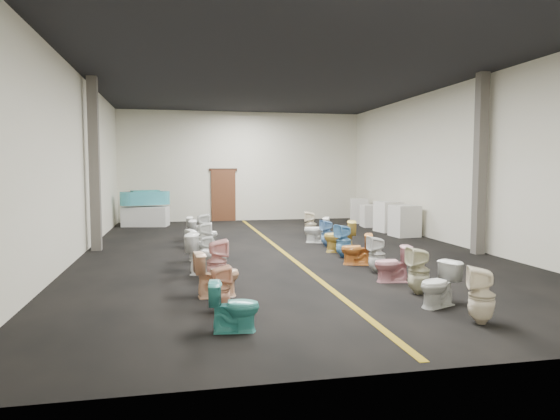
# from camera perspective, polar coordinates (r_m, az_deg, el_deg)

# --- Properties ---
(floor) EXTENTS (16.00, 16.00, 0.00)m
(floor) POSITION_cam_1_polar(r_m,az_deg,el_deg) (13.13, 0.13, -4.64)
(floor) COLOR black
(floor) RESTS_ON ground
(ceiling) EXTENTS (16.00, 16.00, 0.00)m
(ceiling) POSITION_cam_1_polar(r_m,az_deg,el_deg) (13.18, 0.14, 15.06)
(ceiling) COLOR black
(ceiling) RESTS_ON ground
(wall_back) EXTENTS (10.00, 0.00, 10.00)m
(wall_back) POSITION_cam_1_polar(r_m,az_deg,el_deg) (20.86, -4.34, 4.99)
(wall_back) COLOR beige
(wall_back) RESTS_ON ground
(wall_front) EXTENTS (10.00, 0.00, 10.00)m
(wall_front) POSITION_cam_1_polar(r_m,az_deg,el_deg) (5.38, 17.75, 5.86)
(wall_front) COLOR beige
(wall_front) RESTS_ON ground
(wall_left) EXTENTS (0.00, 16.00, 16.00)m
(wall_left) POSITION_cam_1_polar(r_m,az_deg,el_deg) (12.91, -22.23, 4.89)
(wall_left) COLOR beige
(wall_left) RESTS_ON ground
(wall_right) EXTENTS (0.00, 16.00, 16.00)m
(wall_right) POSITION_cam_1_polar(r_m,az_deg,el_deg) (14.81, 19.52, 4.89)
(wall_right) COLOR beige
(wall_right) RESTS_ON ground
(aisle_stripe) EXTENTS (0.12, 15.60, 0.01)m
(aisle_stripe) POSITION_cam_1_polar(r_m,az_deg,el_deg) (13.13, 0.13, -4.62)
(aisle_stripe) COLOR olive
(aisle_stripe) RESTS_ON floor
(back_door) EXTENTS (1.00, 0.10, 2.10)m
(back_door) POSITION_cam_1_polar(r_m,az_deg,el_deg) (20.74, -6.49, 1.66)
(back_door) COLOR #562D19
(back_door) RESTS_ON floor
(door_frame) EXTENTS (1.15, 0.08, 0.10)m
(door_frame) POSITION_cam_1_polar(r_m,az_deg,el_deg) (20.72, -6.52, 4.61)
(door_frame) COLOR #331C11
(door_frame) RESTS_ON back_door
(column_left) EXTENTS (0.25, 0.25, 4.50)m
(column_left) POSITION_cam_1_polar(r_m,az_deg,el_deg) (13.86, -20.45, 4.90)
(column_left) COLOR #59544C
(column_left) RESTS_ON floor
(column_right) EXTENTS (0.25, 0.25, 4.50)m
(column_right) POSITION_cam_1_polar(r_m,az_deg,el_deg) (13.40, 21.91, 4.88)
(column_right) COLOR #59544C
(column_right) RESTS_ON floor
(display_table) EXTENTS (1.76, 1.10, 0.73)m
(display_table) POSITION_cam_1_polar(r_m,az_deg,el_deg) (19.40, -15.10, -0.70)
(display_table) COLOR silver
(display_table) RESTS_ON floor
(bathtub) EXTENTS (1.80, 1.04, 0.55)m
(bathtub) POSITION_cam_1_polar(r_m,az_deg,el_deg) (19.34, -15.15, 1.37)
(bathtub) COLOR teal
(bathtub) RESTS_ON display_table
(appliance_crate_a) EXTENTS (0.84, 0.84, 0.99)m
(appliance_crate_a) POSITION_cam_1_polar(r_m,az_deg,el_deg) (16.30, 14.05, -1.21)
(appliance_crate_a) COLOR silver
(appliance_crate_a) RESTS_ON floor
(appliance_crate_b) EXTENTS (0.86, 0.86, 1.04)m
(appliance_crate_b) POSITION_cam_1_polar(r_m,az_deg,el_deg) (17.43, 12.28, -0.73)
(appliance_crate_b) COLOR white
(appliance_crate_b) RESTS_ON floor
(appliance_crate_c) EXTENTS (0.79, 0.79, 0.82)m
(appliance_crate_c) POSITION_cam_1_polar(r_m,az_deg,el_deg) (18.82, 10.42, -0.65)
(appliance_crate_c) COLOR silver
(appliance_crate_c) RESTS_ON floor
(appliance_crate_d) EXTENTS (0.84, 0.84, 0.97)m
(appliance_crate_d) POSITION_cam_1_polar(r_m,az_deg,el_deg) (20.02, 9.04, -0.10)
(appliance_crate_d) COLOR silver
(appliance_crate_d) RESTS_ON floor
(toilet_left_0) EXTENTS (0.69, 0.44, 0.67)m
(toilet_left_0) POSITION_cam_1_polar(r_m,az_deg,el_deg) (6.65, -5.26, -10.92)
(toilet_left_0) COLOR teal
(toilet_left_0) RESTS_ON floor
(toilet_left_1) EXTENTS (0.36, 0.35, 0.69)m
(toilet_left_1) POSITION_cam_1_polar(r_m,az_deg,el_deg) (7.58, -6.89, -8.91)
(toilet_left_1) COLOR #E9A784
(toilet_left_1) RESTS_ON floor
(toilet_left_2) EXTENTS (0.78, 0.50, 0.76)m
(toilet_left_2) POSITION_cam_1_polar(r_m,az_deg,el_deg) (8.42, -7.24, -7.30)
(toilet_left_2) COLOR #F4BD92
(toilet_left_2) RESTS_ON floor
(toilet_left_3) EXTENTS (0.42, 0.41, 0.84)m
(toilet_left_3) POSITION_cam_1_polar(r_m,az_deg,el_deg) (9.28, -7.22, -5.92)
(toilet_left_3) COLOR #F0AEA9
(toilet_left_3) RESTS_ON floor
(toilet_left_4) EXTENTS (0.92, 0.70, 0.83)m
(toilet_left_4) POSITION_cam_1_polar(r_m,az_deg,el_deg) (10.18, -8.29, -5.01)
(toilet_left_4) COLOR white
(toilet_left_4) RESTS_ON floor
(toilet_left_5) EXTENTS (0.36, 0.35, 0.69)m
(toilet_left_5) POSITION_cam_1_polar(r_m,az_deg,el_deg) (10.96, -8.45, -4.72)
(toilet_left_5) COLOR white
(toilet_left_5) RESTS_ON floor
(toilet_left_6) EXTENTS (0.81, 0.62, 0.73)m
(toilet_left_6) POSITION_cam_1_polar(r_m,az_deg,el_deg) (11.83, -8.88, -3.92)
(toilet_left_6) COLOR white
(toilet_left_6) RESTS_ON floor
(toilet_left_7) EXTENTS (0.40, 0.39, 0.80)m
(toilet_left_7) POSITION_cam_1_polar(r_m,az_deg,el_deg) (12.70, -8.61, -3.19)
(toilet_left_7) COLOR white
(toilet_left_7) RESTS_ON floor
(toilet_left_8) EXTENTS (0.80, 0.53, 0.76)m
(toilet_left_8) POSITION_cam_1_polar(r_m,az_deg,el_deg) (13.68, -8.72, -2.71)
(toilet_left_8) COLOR white
(toilet_left_8) RESTS_ON floor
(toilet_left_9) EXTENTS (0.42, 0.41, 0.86)m
(toilet_left_9) POSITION_cam_1_polar(r_m,az_deg,el_deg) (14.48, -8.85, -2.11)
(toilet_left_9) COLOR white
(toilet_left_9) RESTS_ON floor
(toilet_left_10) EXTENTS (0.74, 0.50, 0.69)m
(toilet_left_10) POSITION_cam_1_polar(r_m,az_deg,el_deg) (15.35, -9.30, -2.04)
(toilet_left_10) COLOR white
(toilet_left_10) RESTS_ON floor
(toilet_right_0) EXTENTS (0.48, 0.47, 0.79)m
(toilet_right_0) POSITION_cam_1_polar(r_m,az_deg,el_deg) (7.45, 22.04, -9.04)
(toilet_right_0) COLOR #F2E4C9
(toilet_right_0) RESTS_ON floor
(toilet_right_1) EXTENTS (0.78, 0.62, 0.70)m
(toilet_right_1) POSITION_cam_1_polar(r_m,az_deg,el_deg) (8.15, 17.70, -8.11)
(toilet_right_1) COLOR silver
(toilet_right_1) RESTS_ON floor
(toilet_right_2) EXTENTS (0.38, 0.37, 0.81)m
(toilet_right_2) POSITION_cam_1_polar(r_m,az_deg,el_deg) (8.84, 15.57, -6.70)
(toilet_right_2) COLOR beige
(toilet_right_2) RESTS_ON floor
(toilet_right_3) EXTENTS (0.73, 0.48, 0.69)m
(toilet_right_3) POSITION_cam_1_polar(r_m,az_deg,el_deg) (9.67, 12.73, -6.03)
(toilet_right_3) COLOR pink
(toilet_right_3) RESTS_ON floor
(toilet_right_4) EXTENTS (0.35, 0.34, 0.76)m
(toilet_right_4) POSITION_cam_1_polar(r_m,az_deg,el_deg) (10.46, 11.00, -5.01)
(toilet_right_4) COLOR silver
(toilet_right_4) RESTS_ON floor
(toilet_right_5) EXTENTS (0.77, 0.59, 0.70)m
(toilet_right_5) POSITION_cam_1_polar(r_m,az_deg,el_deg) (11.26, 8.74, -4.44)
(toilet_right_5) COLOR orange
(toilet_right_5) RESTS_ON floor
(toilet_right_6) EXTENTS (0.45, 0.45, 0.80)m
(toilet_right_6) POSITION_cam_1_polar(r_m,az_deg,el_deg) (12.12, 7.28, -3.53)
(toilet_right_6) COLOR #62A3D4
(toilet_right_6) RESTS_ON floor
(toilet_right_7) EXTENTS (0.88, 0.63, 0.82)m
(toilet_right_7) POSITION_cam_1_polar(r_m,az_deg,el_deg) (12.89, 6.83, -3.01)
(toilet_right_7) COLOR #F4CB53
(toilet_right_7) RESTS_ON floor
(toilet_right_8) EXTENTS (0.37, 0.37, 0.74)m
(toilet_right_8) POSITION_cam_1_polar(r_m,az_deg,el_deg) (13.78, 5.41, -2.66)
(toilet_right_8) COLOR #72A5DB
(toilet_right_8) RESTS_ON floor
(toilet_right_9) EXTENTS (0.84, 0.67, 0.75)m
(toilet_right_9) POSITION_cam_1_polar(r_m,az_deg,el_deg) (14.49, 4.21, -2.28)
(toilet_right_9) COLOR white
(toilet_right_9) RESTS_ON floor
(toilet_right_10) EXTENTS (0.47, 0.46, 0.84)m
(toilet_right_10) POSITION_cam_1_polar(r_m,az_deg,el_deg) (15.47, 3.51, -1.68)
(toilet_right_10) COLOR #F5E9CB
(toilet_right_10) RESTS_ON floor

